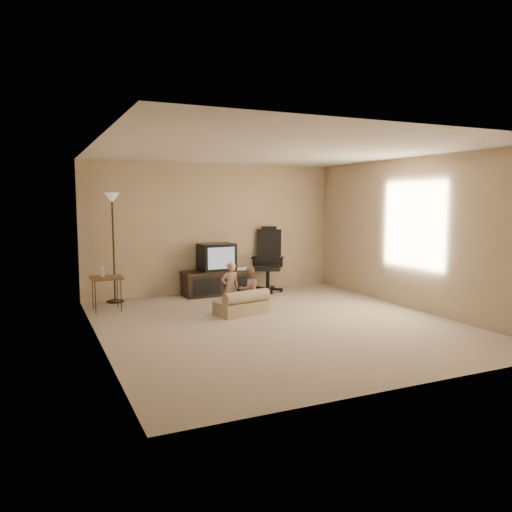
{
  "coord_description": "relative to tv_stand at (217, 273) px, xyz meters",
  "views": [
    {
      "loc": [
        -3.24,
        -6.39,
        1.8
      ],
      "look_at": [
        -0.07,
        0.6,
        0.94
      ],
      "focal_mm": 35.0,
      "sensor_mm": 36.0,
      "label": 1
    }
  ],
  "objects": [
    {
      "name": "child_sofa",
      "position": [
        -0.21,
        -1.74,
        -0.25
      ],
      "size": [
        0.89,
        0.62,
        0.4
      ],
      "rotation": [
        0.0,
        0.0,
        0.22
      ],
      "color": "tan",
      "rests_on": "floor"
    },
    {
      "name": "floor_lamp",
      "position": [
        -1.9,
        0.06,
        1.0
      ],
      "size": [
        0.3,
        0.3,
        1.93
      ],
      "color": "#311E16",
      "rests_on": "floor"
    },
    {
      "name": "toddler_right",
      "position": [
        -0.05,
        -1.63,
        -0.04
      ],
      "size": [
        0.36,
        0.2,
        0.74
      ],
      "primitive_type": "imported",
      "rotation": [
        0.0,
        0.0,
        3.15
      ],
      "color": "tan",
      "rests_on": "floor"
    },
    {
      "name": "tv_stand",
      "position": [
        0.0,
        0.0,
        0.0
      ],
      "size": [
        1.4,
        0.58,
        0.98
      ],
      "rotation": [
        0.0,
        0.0,
        0.06
      ],
      "color": "black",
      "rests_on": "floor"
    },
    {
      "name": "room_shell",
      "position": [
        0.03,
        -2.49,
        1.11
      ],
      "size": [
        5.5,
        5.5,
        5.5
      ],
      "color": "silver",
      "rests_on": "floor"
    },
    {
      "name": "office_chair",
      "position": [
        1.05,
        -0.07,
        0.05
      ],
      "size": [
        0.81,
        0.82,
        1.28
      ],
      "rotation": [
        0.0,
        0.0,
        -0.54
      ],
      "color": "black",
      "rests_on": "floor"
    },
    {
      "name": "side_table",
      "position": [
        -2.12,
        -0.54,
        0.13
      ],
      "size": [
        0.5,
        0.5,
        0.75
      ],
      "rotation": [
        0.0,
        0.0,
        -0.01
      ],
      "color": "brown",
      "rests_on": "floor"
    },
    {
      "name": "toddler_left",
      "position": [
        -0.34,
        -1.56,
        0.0
      ],
      "size": [
        0.3,
        0.23,
        0.82
      ],
      "primitive_type": "imported",
      "rotation": [
        0.0,
        0.0,
        3.16
      ],
      "color": "tan",
      "rests_on": "floor"
    },
    {
      "name": "floor",
      "position": [
        0.03,
        -2.49,
        -0.41
      ],
      "size": [
        5.5,
        5.5,
        0.0
      ],
      "primitive_type": "plane",
      "color": "#B0A28C",
      "rests_on": "ground"
    }
  ]
}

